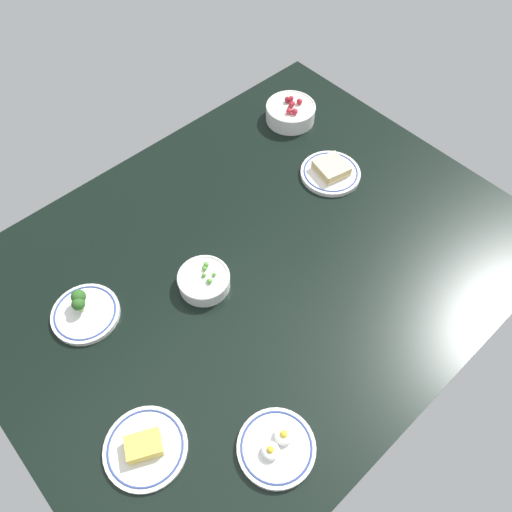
{
  "coord_description": "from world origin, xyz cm",
  "views": [
    {
      "loc": [
        52.62,
        57.63,
        119.12
      ],
      "look_at": [
        0.0,
        0.0,
        6.0
      ],
      "focal_mm": 35.46,
      "sensor_mm": 36.0,
      "label": 1
    }
  ],
  "objects": [
    {
      "name": "plate_eggs",
      "position": [
        30.39,
        39.88,
        5.2
      ],
      "size": [
        17.33,
        17.33,
        4.69
      ],
      "color": "white",
      "rests_on": "dining_table"
    },
    {
      "name": "bowl_peas",
      "position": [
        15.51,
        -3.28,
        6.37
      ],
      "size": [
        13.9,
        13.9,
        5.46
      ],
      "color": "white",
      "rests_on": "dining_table"
    },
    {
      "name": "dining_table",
      "position": [
        0.0,
        0.0,
        2.0
      ],
      "size": [
        145.79,
        113.16,
        4.0
      ],
      "primitive_type": "cube",
      "color": "black",
      "rests_on": "ground"
    },
    {
      "name": "bowl_berries",
      "position": [
        -47.69,
        -35.02,
        7.12
      ],
      "size": [
        16.64,
        16.64,
        7.43
      ],
      "color": "white",
      "rests_on": "dining_table"
    },
    {
      "name": "plate_broccoli",
      "position": [
        43.57,
        -17.0,
        5.47
      ],
      "size": [
        17.33,
        17.33,
        7.06
      ],
      "color": "white",
      "rests_on": "dining_table"
    },
    {
      "name": "plate_cheese",
      "position": [
        51.55,
        20.7,
        5.11
      ],
      "size": [
        18.5,
        18.5,
        4.36
      ],
      "color": "white",
      "rests_on": "dining_table"
    },
    {
      "name": "plate_sandwich",
      "position": [
        -38.68,
        -8.11,
        5.49
      ],
      "size": [
        18.57,
        18.57,
        4.64
      ],
      "color": "white",
      "rests_on": "dining_table"
    }
  ]
}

